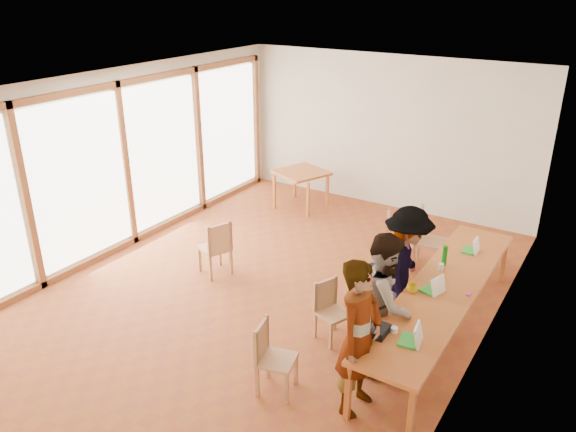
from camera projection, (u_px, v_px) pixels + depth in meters
name	position (u px, v px, depth m)	size (l,w,h in m)	color
ground	(274.00, 287.00, 8.43)	(8.00, 8.00, 0.00)	brown
wall_back	(386.00, 133.00, 10.96)	(6.00, 0.10, 3.00)	beige
wall_front	(10.00, 337.00, 4.73)	(6.00, 0.10, 3.00)	beige
wall_right	(492.00, 244.00, 6.37)	(0.10, 8.00, 3.00)	beige
window_wall	(125.00, 160.00, 9.30)	(0.10, 8.00, 3.00)	white
ceiling	(272.00, 84.00, 7.25)	(6.00, 8.00, 0.04)	white
communal_table	(444.00, 290.00, 6.99)	(0.80, 4.00, 0.75)	#BF682A
side_table	(301.00, 175.00, 11.17)	(0.90, 0.90, 0.75)	#BF682A
chair_near	(269.00, 350.00, 6.16)	(0.48, 0.48, 0.45)	tan
chair_mid	(329.00, 304.00, 7.10)	(0.48, 0.48, 0.42)	tan
chair_far	(393.00, 235.00, 8.80)	(0.56, 0.56, 0.50)	tan
chair_empty	(424.00, 233.00, 8.80)	(0.51, 0.51, 0.52)	tan
chair_spare	(217.00, 243.00, 8.57)	(0.55, 0.55, 0.48)	tan
person_near	(359.00, 338.00, 5.77)	(0.64, 0.42, 1.76)	gray
person_mid	(385.00, 301.00, 6.47)	(0.83, 0.65, 1.70)	gray
person_far	(406.00, 269.00, 7.22)	(1.09, 0.62, 1.68)	gray
laptop_near	(413.00, 338.00, 5.88)	(0.26, 0.29, 0.22)	green
laptop_mid	(435.00, 288.00, 6.83)	(0.29, 0.31, 0.22)	green
laptop_far	(473.00, 248.00, 7.84)	(0.21, 0.25, 0.20)	green
yellow_mug	(412.00, 288.00, 6.83)	(0.13, 0.13, 0.10)	#DFBA0D
green_bottle	(445.00, 256.00, 7.45)	(0.07, 0.07, 0.28)	#117113
clear_glass	(441.00, 267.00, 7.36)	(0.07, 0.07, 0.09)	silver
condiment_cup	(394.00, 330.00, 6.07)	(0.08, 0.08, 0.06)	white
pink_phone	(469.00, 294.00, 6.80)	(0.05, 0.10, 0.01)	#D43E8E
black_pouch	(380.00, 331.00, 6.02)	(0.16, 0.26, 0.09)	black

